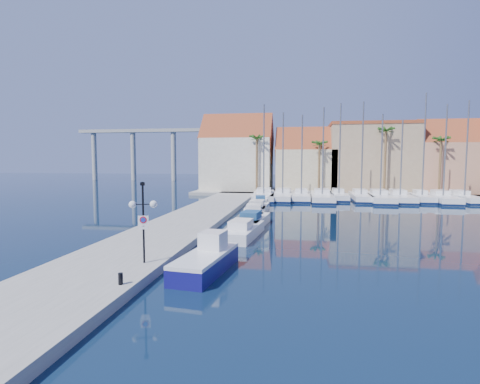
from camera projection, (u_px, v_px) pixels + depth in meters
name	position (u px, v px, depth m)	size (l,w,h in m)	color
ground	(280.00, 273.00, 19.29)	(260.00, 260.00, 0.00)	black
quay_west	(188.00, 221.00, 33.96)	(6.00, 77.00, 0.50)	gray
shore_north	(352.00, 192.00, 64.92)	(54.00, 16.00, 0.50)	gray
lamp_post	(143.00, 210.00, 19.20)	(1.39, 0.68, 4.22)	black
bollard	(121.00, 279.00, 16.01)	(0.20, 0.20, 0.51)	black
fishing_boat	(207.00, 259.00, 19.50)	(2.56, 5.78, 1.95)	navy
motorboat_west_0	(243.00, 231.00, 28.22)	(2.66, 6.57, 1.40)	white
motorboat_west_1	(252.00, 221.00, 32.87)	(2.68, 6.67, 1.40)	white
motorboat_west_2	(254.00, 212.00, 38.03)	(2.37, 6.52, 1.40)	white
motorboat_west_3	(257.00, 208.00, 41.75)	(2.16, 6.73, 1.40)	white
motorboat_west_4	(260.00, 202.00, 46.75)	(2.12, 5.28, 1.40)	white
sailboat_0	(264.00, 196.00, 54.95)	(3.78, 11.73, 13.71)	white
sailboat_1	(283.00, 196.00, 54.74)	(3.27, 11.11, 12.55)	white
sailboat_2	(301.00, 196.00, 54.22)	(2.66, 9.66, 12.15)	white
sailboat_3	(322.00, 197.00, 53.61)	(3.23, 11.78, 13.14)	white
sailboat_4	(338.00, 195.00, 54.56)	(2.33, 8.39, 13.82)	white
sailboat_5	(360.00, 196.00, 53.46)	(2.68, 9.61, 13.89)	white
sailboat_6	(379.00, 197.00, 52.49)	(3.69, 11.53, 12.04)	white
sailboat_7	(399.00, 197.00, 52.62)	(3.07, 10.38, 11.30)	white
sailboat_8	(421.00, 197.00, 52.19)	(2.60, 8.23, 14.88)	white
sailboat_9	(442.00, 198.00, 51.40)	(3.49, 10.41, 13.25)	white
sailboat_10	(462.00, 198.00, 51.59)	(3.01, 9.17, 13.79)	white
building_0	(238.00, 156.00, 66.53)	(12.30, 9.00, 13.50)	beige
building_1	(306.00, 163.00, 64.76)	(10.30, 8.00, 11.00)	tan
building_2	(371.00, 157.00, 63.94)	(14.20, 10.20, 11.50)	tan
building_3	(449.00, 160.00, 61.11)	(10.30, 8.00, 12.00)	tan
palm_0	(257.00, 140.00, 60.77)	(2.60, 2.60, 10.15)	brown
palm_1	(320.00, 145.00, 59.28)	(2.60, 2.60, 9.15)	brown
palm_2	(386.00, 133.00, 57.55)	(2.60, 2.60, 11.15)	brown
palm_3	(441.00, 141.00, 56.42)	(2.60, 2.60, 9.65)	brown
viaduct	(156.00, 144.00, 105.20)	(48.00, 2.20, 14.45)	#9E9E99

